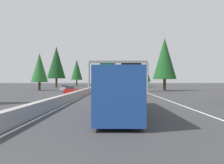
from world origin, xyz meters
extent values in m
plane|color=#38383A|center=(60.00, 0.00, 0.00)|extent=(320.00, 320.00, 0.00)
cube|color=#9E9B93|center=(80.00, 0.30, 0.45)|extent=(180.00, 0.56, 0.90)
cube|color=silver|center=(70.00, -11.52, 0.01)|extent=(160.00, 0.16, 0.01)
cube|color=silver|center=(70.00, -0.25, 0.01)|extent=(160.00, 0.16, 0.01)
cylinder|color=gray|center=(38.51, 0.30, 3.05)|extent=(0.36, 0.36, 6.11)
cylinder|color=gray|center=(38.51, -12.02, 3.05)|extent=(0.36, 0.36, 6.11)
cube|color=gray|center=(38.51, -5.86, 6.36)|extent=(0.50, 12.32, 0.50)
cube|color=#0C602D|center=(38.36, -3.64, 5.26)|extent=(0.12, 3.20, 1.90)
cube|color=black|center=(38.36, -8.57, 5.36)|extent=(0.16, 4.20, 1.50)
cube|color=#1E4793|center=(11.20, -5.25, 1.65)|extent=(11.50, 2.50, 2.90)
cube|color=#2D3847|center=(11.20, -5.25, 2.01)|extent=(11.04, 2.55, 0.84)
cylinder|color=black|center=(15.23, -4.15, 0.50)|extent=(1.00, 0.30, 1.00)
cylinder|color=black|center=(15.23, -6.35, 0.50)|extent=(1.00, 0.30, 1.00)
cylinder|color=black|center=(7.18, -4.15, 0.50)|extent=(1.00, 0.30, 1.00)
cylinder|color=black|center=(7.18, -6.35, 0.50)|extent=(1.00, 0.30, 1.00)
cube|color=red|center=(31.99, -5.52, 0.61)|extent=(5.60, 2.00, 0.70)
cube|color=red|center=(33.00, -5.52, 1.41)|extent=(2.24, 1.84, 0.90)
cube|color=#2D3847|center=(33.00, -5.52, 1.50)|extent=(2.02, 1.92, 0.41)
cylinder|color=black|center=(33.84, -4.66, 0.40)|extent=(0.80, 0.28, 0.80)
cylinder|color=black|center=(33.84, -6.38, 0.40)|extent=(0.80, 0.28, 0.80)
cylinder|color=black|center=(30.15, -4.66, 0.40)|extent=(0.80, 0.28, 0.80)
cylinder|color=black|center=(30.15, -6.38, 0.40)|extent=(0.80, 0.28, 0.80)
cube|color=#1E4793|center=(57.22, -9.01, 0.97)|extent=(5.00, 1.95, 1.44)
cube|color=#2D3847|center=(54.92, -9.01, 1.22)|extent=(0.08, 1.48, 0.56)
cylinder|color=black|center=(58.92, -8.15, 0.35)|extent=(0.70, 0.24, 0.70)
cylinder|color=black|center=(58.92, -9.86, 0.35)|extent=(0.70, 0.24, 0.70)
cylinder|color=black|center=(55.52, -8.15, 0.35)|extent=(0.70, 0.24, 0.70)
cylinder|color=black|center=(55.52, -9.86, 0.35)|extent=(0.70, 0.24, 0.70)
cube|color=#2D6B38|center=(115.16, -5.62, 0.53)|extent=(4.40, 1.80, 0.76)
cube|color=#2D3847|center=(114.94, -5.62, 1.19)|extent=(2.46, 1.51, 0.56)
cylinder|color=black|center=(116.57, -4.83, 0.32)|extent=(0.64, 0.22, 0.64)
cylinder|color=black|center=(116.57, -6.41, 0.32)|extent=(0.64, 0.22, 0.64)
cylinder|color=black|center=(113.75, -4.83, 0.32)|extent=(0.64, 0.22, 0.64)
cylinder|color=black|center=(113.75, -6.41, 0.32)|extent=(0.64, 0.22, 0.64)
cube|color=gold|center=(56.72, -1.80, 1.70)|extent=(6.12, 2.40, 2.50)
cube|color=silver|center=(60.97, -1.80, 1.40)|extent=(2.38, 2.30, 1.90)
cylinder|color=black|center=(60.80, -0.74, 0.45)|extent=(0.90, 0.28, 0.90)
cylinder|color=black|center=(60.80, -2.86, 0.45)|extent=(0.90, 0.28, 0.90)
cylinder|color=black|center=(55.02, -0.74, 0.45)|extent=(0.90, 0.28, 0.90)
cylinder|color=black|center=(55.02, -2.86, 0.45)|extent=(0.90, 0.28, 0.90)
cube|color=white|center=(37.29, -9.00, 0.53)|extent=(4.40, 1.80, 0.76)
cube|color=#2D3847|center=(37.07, -9.00, 1.19)|extent=(2.46, 1.51, 0.56)
cylinder|color=black|center=(38.70, -8.21, 0.32)|extent=(0.64, 0.22, 0.64)
cylinder|color=black|center=(38.70, -9.79, 0.32)|extent=(0.64, 0.22, 0.64)
cylinder|color=black|center=(35.88, -8.21, 0.32)|extent=(0.64, 0.22, 0.64)
cylinder|color=black|center=(35.88, -9.79, 0.32)|extent=(0.64, 0.22, 0.64)
cube|color=red|center=(33.24, 2.89, 0.53)|extent=(4.40, 1.80, 0.76)
cube|color=#2D3847|center=(33.02, 2.89, 1.19)|extent=(2.46, 1.51, 0.56)
cylinder|color=black|center=(34.65, 3.68, 0.32)|extent=(0.64, 0.22, 0.64)
cylinder|color=black|center=(34.65, 2.10, 0.32)|extent=(0.64, 0.22, 0.64)
cylinder|color=black|center=(31.83, 3.68, 0.32)|extent=(0.64, 0.22, 0.64)
cylinder|color=black|center=(31.83, 2.10, 0.32)|extent=(0.64, 0.22, 0.64)
cube|color=silver|center=(43.42, 6.29, 0.53)|extent=(4.40, 1.80, 0.76)
cube|color=#2D3847|center=(43.20, 6.29, 1.19)|extent=(2.46, 1.51, 0.56)
cylinder|color=black|center=(44.83, 7.08, 0.32)|extent=(0.64, 0.22, 0.64)
cylinder|color=black|center=(44.83, 5.50, 0.32)|extent=(0.64, 0.22, 0.64)
cylinder|color=black|center=(42.01, 7.08, 0.32)|extent=(0.64, 0.22, 0.64)
cylinder|color=black|center=(42.01, 5.50, 0.32)|extent=(0.64, 0.22, 0.64)
cylinder|color=#4C3823|center=(44.82, -17.14, 1.40)|extent=(0.67, 0.67, 2.80)
cone|color=#194C1E|center=(44.82, -17.14, 7.76)|extent=(5.60, 5.60, 9.92)
cylinder|color=#4C3823|center=(69.48, -16.08, 0.93)|extent=(0.56, 0.56, 1.86)
cone|color=#236028|center=(69.48, -16.08, 5.16)|extent=(3.72, 3.72, 6.60)
cylinder|color=#4C3823|center=(76.50, -17.18, 0.89)|extent=(0.55, 0.55, 1.78)
cone|color=#143D19|center=(76.50, -17.18, 4.94)|extent=(3.56, 3.56, 6.32)
cylinder|color=#4C3823|center=(104.31, -22.32, 1.08)|extent=(0.60, 0.60, 2.17)
cone|color=#143D19|center=(104.31, -22.32, 6.01)|extent=(4.34, 4.34, 7.69)
cylinder|color=#4C3823|center=(46.18, 13.66, 1.03)|extent=(0.58, 0.58, 2.05)
cone|color=#236028|center=(46.18, 13.66, 5.69)|extent=(4.10, 4.10, 7.28)
cylinder|color=#4C3823|center=(70.25, 16.42, 1.66)|extent=(0.72, 0.72, 3.31)
cone|color=#143D19|center=(70.25, 16.42, 9.18)|extent=(6.62, 6.62, 11.74)
cylinder|color=#4C3823|center=(98.93, 14.27, 1.47)|extent=(0.68, 0.68, 2.94)
cone|color=#194C1E|center=(98.93, 14.27, 8.14)|extent=(5.87, 5.87, 10.41)
camera|label=1|loc=(-3.54, -5.05, 2.36)|focal=32.13mm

